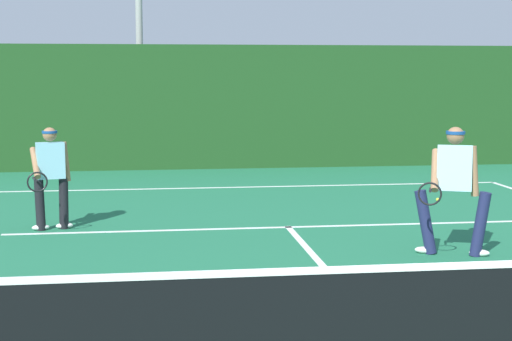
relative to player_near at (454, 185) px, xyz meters
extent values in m
cube|color=white|center=(-1.79, 6.40, -0.92)|extent=(10.48, 0.10, 0.01)
cube|color=white|center=(-1.79, 2.10, -0.92)|extent=(8.54, 0.10, 0.01)
cube|color=white|center=(-1.79, -1.02, -0.92)|extent=(0.10, 6.40, 0.01)
cube|color=black|center=(-1.79, -4.22, -0.46)|extent=(11.30, 0.02, 0.93)
cube|color=white|center=(-1.79, -4.22, 0.03)|extent=(11.30, 0.03, 0.05)
cylinder|color=#1E234C|center=(0.33, -0.12, -0.50)|extent=(0.29, 0.23, 0.85)
cylinder|color=#1E234C|center=(-0.31, 0.13, -0.50)|extent=(0.34, 0.25, 0.85)
ellipsoid|color=white|center=(0.33, -0.12, -0.88)|extent=(0.28, 0.20, 0.09)
ellipsoid|color=white|center=(-0.31, 0.13, -0.88)|extent=(0.28, 0.20, 0.09)
cube|color=#9EDBEA|center=(0.01, 0.01, 0.21)|extent=(0.52, 0.46, 0.62)
cylinder|color=#9E704C|center=(0.23, -0.08, 0.18)|extent=(0.17, 0.15, 0.65)
cylinder|color=#9E704C|center=(-0.22, 0.09, 0.18)|extent=(0.28, 0.52, 0.53)
sphere|color=#9E704C|center=(0.01, 0.01, 0.63)|extent=(0.23, 0.23, 0.23)
cylinder|color=#19478C|center=(0.01, 0.01, 0.67)|extent=(0.31, 0.31, 0.04)
cylinder|color=black|center=(-0.35, -0.12, -0.04)|extent=(0.12, 0.25, 0.03)
torus|color=black|center=(-0.48, -0.44, -0.04)|extent=(0.28, 0.13, 0.29)
cylinder|color=black|center=(-5.19, 2.45, -0.54)|extent=(0.18, 0.17, 0.78)
cylinder|color=black|center=(-5.53, 2.36, -0.54)|extent=(0.19, 0.17, 0.78)
ellipsoid|color=white|center=(-5.19, 2.45, -0.88)|extent=(0.28, 0.17, 0.09)
ellipsoid|color=white|center=(-5.53, 2.36, -0.88)|extent=(0.28, 0.17, 0.09)
cube|color=#8CCCE0|center=(-5.36, 2.41, 0.13)|extent=(0.45, 0.32, 0.55)
cylinder|color=#9E704C|center=(-5.14, 2.47, 0.10)|extent=(0.16, 0.13, 0.60)
cylinder|color=#9E704C|center=(-5.58, 2.35, 0.10)|extent=(0.23, 0.53, 0.44)
sphere|color=#9E704C|center=(-5.36, 2.41, 0.52)|extent=(0.21, 0.21, 0.21)
cylinder|color=#19478C|center=(-5.36, 2.41, 0.56)|extent=(0.28, 0.28, 0.04)
cylinder|color=black|center=(-5.56, 2.09, -0.11)|extent=(0.10, 0.26, 0.03)
torus|color=black|center=(-5.47, 1.77, -0.11)|extent=(0.29, 0.10, 0.29)
sphere|color=#D1E033|center=(1.36, 4.13, -0.89)|extent=(0.07, 0.07, 0.07)
cube|color=#1B441C|center=(-1.79, 9.62, 0.59)|extent=(20.58, 0.12, 3.03)
cylinder|color=#9EA39E|center=(-4.12, 11.14, 2.81)|extent=(0.18, 0.18, 7.47)
camera|label=1|loc=(-3.86, -9.61, 1.44)|focal=55.24mm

